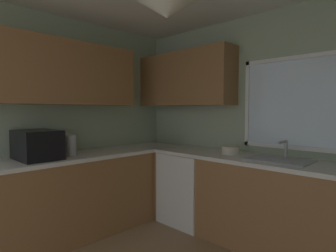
{
  "coord_description": "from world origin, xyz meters",
  "views": [
    {
      "loc": [
        1.27,
        -1.29,
        1.39
      ],
      "look_at": [
        -0.55,
        0.57,
        1.24
      ],
      "focal_mm": 29.6,
      "sensor_mm": 36.0,
      "label": 1
    }
  ],
  "objects": [
    {
      "name": "room_shell",
      "position": [
        -0.38,
        0.42,
        1.7
      ],
      "size": [
        3.88,
        3.46,
        2.53
      ],
      "color": "#9EAD8E",
      "rests_on": "ground_plane"
    },
    {
      "name": "counter_run_left",
      "position": [
        -1.57,
        0.0,
        0.45
      ],
      "size": [
        0.65,
        3.07,
        0.9
      ],
      "color": "olive",
      "rests_on": "ground_plane"
    },
    {
      "name": "counter_run_back",
      "position": [
        0.21,
        1.36,
        0.45
      ],
      "size": [
        2.97,
        0.65,
        0.9
      ],
      "color": "olive",
      "rests_on": "ground_plane"
    },
    {
      "name": "dishwasher",
      "position": [
        -0.91,
        1.33,
        0.43
      ],
      "size": [
        0.6,
        0.6,
        0.86
      ],
      "primitive_type": "cube",
      "color": "white",
      "rests_on": "ground_plane"
    },
    {
      "name": "microwave",
      "position": [
        -1.57,
        -0.25,
        1.05
      ],
      "size": [
        0.48,
        0.36,
        0.29
      ],
      "primitive_type": "cube",
      "color": "black",
      "rests_on": "counter_run_left"
    },
    {
      "name": "kettle",
      "position": [
        -1.55,
        0.09,
        1.01
      ],
      "size": [
        0.12,
        0.12,
        0.22
      ],
      "primitive_type": "cylinder",
      "color": "#B7B7BC",
      "rests_on": "counter_run_left"
    },
    {
      "name": "sink_assembly",
      "position": [
        0.18,
        1.37,
        0.91
      ],
      "size": [
        0.57,
        0.4,
        0.19
      ],
      "color": "#9EA0A5",
      "rests_on": "counter_run_back"
    },
    {
      "name": "bowl",
      "position": [
        -0.36,
        1.36,
        0.95
      ],
      "size": [
        0.19,
        0.19,
        0.09
      ],
      "primitive_type": "cylinder",
      "color": "beige",
      "rests_on": "counter_run_back"
    }
  ]
}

